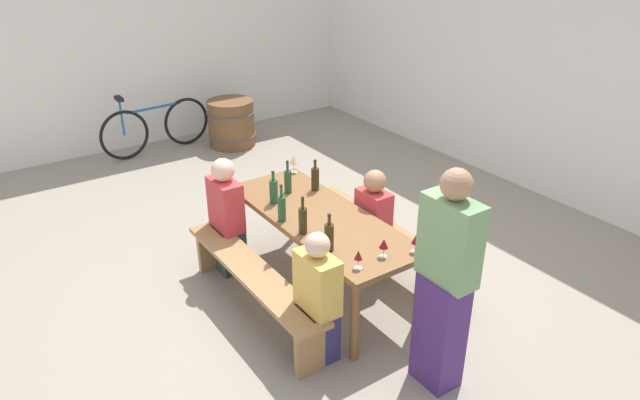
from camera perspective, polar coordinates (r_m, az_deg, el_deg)
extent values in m
plane|color=gray|center=(5.39, 0.00, -8.61)|extent=(24.00, 24.00, 0.00)
cube|color=silver|center=(7.16, 24.14, 12.03)|extent=(14.00, 0.20, 3.20)
cube|color=silver|center=(8.84, -18.11, 15.31)|extent=(0.20, 7.34, 3.20)
cube|color=brown|center=(5.02, 0.00, -1.79)|extent=(2.03, 0.76, 0.05)
cylinder|color=brown|center=(5.77, -7.91, -2.33)|extent=(0.07, 0.07, 0.70)
cylinder|color=brown|center=(4.43, 3.45, -11.90)|extent=(0.07, 0.07, 0.70)
cylinder|color=brown|center=(6.04, -2.48, -0.71)|extent=(0.07, 0.07, 0.70)
cylinder|color=brown|center=(4.78, 9.67, -9.06)|extent=(0.07, 0.07, 0.70)
cube|color=#9E7247|center=(4.87, -6.69, -6.98)|extent=(1.93, 0.30, 0.04)
cube|color=#9E7247|center=(5.66, -10.74, -4.87)|extent=(0.06, 0.24, 0.41)
cube|color=#9E7247|center=(4.40, -1.02, -14.58)|extent=(0.06, 0.24, 0.41)
cube|color=#9E7247|center=(5.52, 5.86, -2.62)|extent=(1.93, 0.30, 0.04)
cube|color=#9E7247|center=(6.23, 0.70, -1.29)|extent=(0.06, 0.24, 0.41)
cube|color=#9E7247|center=(5.12, 11.98, -8.63)|extent=(0.06, 0.24, 0.41)
cylinder|color=#332814|center=(4.44, 0.90, -3.72)|extent=(0.07, 0.07, 0.22)
cylinder|color=#332814|center=(4.37, 0.91, -2.00)|extent=(0.03, 0.03, 0.08)
cylinder|color=black|center=(4.35, 0.92, -1.47)|extent=(0.03, 0.03, 0.01)
cylinder|color=#234C2D|center=(4.88, -3.79, -0.87)|extent=(0.07, 0.07, 0.22)
cylinder|color=#234C2D|center=(4.81, -3.84, 0.82)|extent=(0.02, 0.02, 0.10)
cylinder|color=black|center=(4.79, -3.86, 1.42)|extent=(0.03, 0.03, 0.01)
cylinder|color=#234C2D|center=(5.38, -3.18, 1.78)|extent=(0.07, 0.07, 0.22)
cylinder|color=#234C2D|center=(5.32, -3.22, 3.29)|extent=(0.02, 0.02, 0.09)
cylinder|color=black|center=(5.30, -3.24, 3.80)|extent=(0.03, 0.03, 0.01)
cylinder|color=#234C2D|center=(5.19, -4.59, 0.81)|extent=(0.08, 0.08, 0.22)
cylinder|color=#234C2D|center=(5.13, -4.64, 2.31)|extent=(0.03, 0.03, 0.08)
cylinder|color=black|center=(5.12, -4.66, 2.77)|extent=(0.03, 0.03, 0.01)
cylinder|color=#332814|center=(5.43, -0.48, 2.06)|extent=(0.07, 0.07, 0.22)
cylinder|color=#332814|center=(5.37, -0.49, 3.48)|extent=(0.03, 0.03, 0.07)
cylinder|color=black|center=(5.36, -0.49, 3.91)|extent=(0.03, 0.03, 0.01)
cylinder|color=#332814|center=(4.68, -1.70, -2.08)|extent=(0.07, 0.07, 0.22)
cylinder|color=#332814|center=(4.61, -1.72, -0.35)|extent=(0.02, 0.02, 0.09)
cylinder|color=black|center=(4.59, -1.73, 0.23)|extent=(0.03, 0.03, 0.01)
cylinder|color=silver|center=(4.54, 9.31, -5.03)|extent=(0.06, 0.06, 0.01)
cylinder|color=silver|center=(4.52, 9.34, -4.61)|extent=(0.01, 0.01, 0.07)
cone|color=maroon|center=(4.48, 9.41, -3.83)|extent=(0.07, 0.07, 0.07)
cylinder|color=silver|center=(4.29, 3.75, -6.70)|extent=(0.06, 0.06, 0.01)
cylinder|color=silver|center=(4.27, 3.77, -6.25)|extent=(0.01, 0.01, 0.07)
cone|color=maroon|center=(4.23, 3.80, -5.41)|extent=(0.06, 0.06, 0.07)
cylinder|color=silver|center=(5.86, -2.57, 2.77)|extent=(0.06, 0.06, 0.01)
cylinder|color=silver|center=(5.84, -2.58, 3.20)|extent=(0.01, 0.01, 0.09)
cone|color=beige|center=(5.81, -2.59, 4.01)|extent=(0.08, 0.08, 0.09)
cylinder|color=silver|center=(4.44, 6.23, -5.54)|extent=(0.06, 0.06, 0.01)
cylinder|color=silver|center=(4.42, 6.26, -5.10)|extent=(0.01, 0.01, 0.07)
cone|color=maroon|center=(4.38, 6.31, -4.27)|extent=(0.07, 0.07, 0.07)
cube|color=#2A4140|center=(5.62, -8.94, -4.71)|extent=(0.29, 0.24, 0.45)
cube|color=#C6383D|center=(5.39, -9.28, -0.45)|extent=(0.39, 0.20, 0.48)
sphere|color=beige|center=(5.25, -9.55, 2.94)|extent=(0.21, 0.21, 0.21)
cube|color=navy|center=(4.53, -0.24, -12.88)|extent=(0.28, 0.24, 0.45)
cube|color=gold|center=(4.26, -0.25, -8.15)|extent=(0.37, 0.20, 0.45)
sphere|color=beige|center=(4.08, -0.26, -4.44)|extent=(0.19, 0.19, 0.19)
cube|color=#495053|center=(5.49, 5.10, -5.26)|extent=(0.24, 0.24, 0.45)
cube|color=#C6383D|center=(5.28, 5.28, -1.22)|extent=(0.32, 0.20, 0.42)
sphere|color=#A87A5B|center=(5.14, 5.42, 1.87)|extent=(0.20, 0.20, 0.20)
cube|color=#48286D|center=(4.28, 11.70, -12.54)|extent=(0.31, 0.24, 0.88)
cube|color=#729966|center=(3.87, 12.69, -3.92)|extent=(0.42, 0.20, 0.60)
sphere|color=#A87A5B|center=(3.68, 13.29, 1.52)|extent=(0.21, 0.21, 0.21)
cylinder|color=brown|center=(8.69, -8.72, 7.50)|extent=(0.67, 0.67, 0.68)
torus|color=#4C4C51|center=(8.64, -8.80, 8.57)|extent=(0.71, 0.71, 0.02)
torus|color=#4C4C51|center=(8.75, -8.65, 6.45)|extent=(0.71, 0.71, 0.02)
torus|color=black|center=(8.86, -13.02, 7.56)|extent=(0.11, 0.71, 0.70)
torus|color=black|center=(8.50, -18.69, 6.06)|extent=(0.11, 0.71, 0.70)
cylinder|color=#1E5999|center=(8.58, -16.04, 8.72)|extent=(0.11, 0.81, 0.04)
cylinder|color=#1E5999|center=(8.43, -18.93, 7.65)|extent=(0.03, 0.03, 0.50)
cube|color=black|center=(8.35, -19.20, 9.40)|extent=(0.20, 0.08, 0.05)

